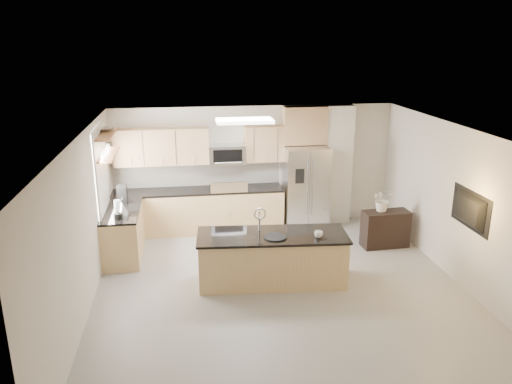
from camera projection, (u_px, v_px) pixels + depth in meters
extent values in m
plane|color=gray|center=(282.00, 293.00, 8.11)|extent=(6.50, 6.50, 0.00)
cube|color=silver|center=(285.00, 135.00, 7.33)|extent=(6.00, 6.50, 0.02)
cube|color=beige|center=(254.00, 166.00, 10.79)|extent=(6.00, 0.02, 2.60)
cube|color=beige|center=(352.00, 337.00, 4.65)|extent=(6.00, 0.02, 2.60)
cube|color=beige|center=(83.00, 228.00, 7.30)|extent=(0.02, 6.50, 2.60)
cube|color=beige|center=(464.00, 208.00, 8.13)|extent=(0.02, 6.50, 2.60)
cube|color=#D6BE76|center=(199.00, 211.00, 10.57)|extent=(3.55, 0.65, 0.88)
cube|color=black|center=(198.00, 191.00, 10.43)|extent=(3.55, 0.66, 0.04)
cube|color=silver|center=(197.00, 174.00, 10.65)|extent=(3.55, 0.02, 0.52)
cube|color=#D6BE76|center=(124.00, 234.00, 9.35)|extent=(0.65, 1.50, 0.88)
cube|color=black|center=(122.00, 211.00, 9.22)|extent=(0.66, 1.50, 0.04)
cube|color=black|center=(228.00, 209.00, 10.65)|extent=(0.76, 0.64, 0.90)
cube|color=black|center=(228.00, 189.00, 10.51)|extent=(0.76, 0.62, 0.03)
cube|color=silver|center=(229.00, 187.00, 10.20)|extent=(0.76, 0.04, 0.22)
cube|color=tan|center=(161.00, 147.00, 10.21)|extent=(1.92, 0.33, 0.75)
cube|color=tan|center=(264.00, 144.00, 10.50)|extent=(0.82, 0.33, 0.75)
cube|color=silver|center=(227.00, 154.00, 10.42)|extent=(0.76, 0.40, 0.40)
cube|color=black|center=(228.00, 156.00, 10.23)|extent=(0.60, 0.02, 0.28)
cube|color=silver|center=(305.00, 187.00, 10.70)|extent=(0.92, 0.75, 1.78)
cube|color=gray|center=(310.00, 192.00, 10.34)|extent=(0.02, 0.01, 1.69)
cube|color=black|center=(300.00, 176.00, 10.20)|extent=(0.18, 0.03, 0.30)
cube|color=beige|center=(337.00, 165.00, 10.90)|extent=(0.60, 0.30, 2.60)
cube|color=white|center=(101.00, 172.00, 8.95)|extent=(0.03, 1.05, 1.55)
cube|color=white|center=(101.00, 172.00, 8.95)|extent=(0.03, 1.15, 1.65)
cube|color=#975D3C|center=(108.00, 155.00, 8.97)|extent=(0.30, 1.20, 0.04)
cube|color=#975D3C|center=(106.00, 134.00, 8.86)|extent=(0.30, 1.20, 0.04)
cube|color=white|center=(245.00, 121.00, 8.80)|extent=(1.00, 0.50, 0.06)
cube|color=#D6BE76|center=(272.00, 259.00, 8.36)|extent=(2.48, 1.02, 0.82)
cube|color=black|center=(272.00, 236.00, 8.23)|extent=(2.54, 1.09, 0.04)
cube|color=black|center=(261.00, 237.00, 8.21)|extent=(0.51, 0.37, 0.01)
cylinder|color=silver|center=(259.00, 221.00, 8.34)|extent=(0.03, 0.03, 0.34)
torus|color=silver|center=(260.00, 214.00, 8.25)|extent=(0.21, 0.03, 0.21)
cube|color=black|center=(385.00, 229.00, 9.81)|extent=(0.93, 0.43, 0.73)
imported|color=white|center=(319.00, 234.00, 8.09)|extent=(0.16, 0.16, 0.11)
cylinder|color=black|center=(275.00, 237.00, 8.10)|extent=(0.45, 0.45, 0.02)
cylinder|color=black|center=(118.00, 216.00, 8.75)|extent=(0.15, 0.15, 0.10)
cylinder|color=silver|center=(117.00, 207.00, 8.69)|extent=(0.11, 0.11, 0.24)
cone|color=silver|center=(122.00, 208.00, 8.95)|extent=(0.22, 0.22, 0.24)
cylinder|color=black|center=(122.00, 201.00, 8.91)|extent=(0.04, 0.04, 0.04)
cube|color=black|center=(122.00, 194.00, 9.56)|extent=(0.19, 0.22, 0.34)
cylinder|color=silver|center=(122.00, 199.00, 9.53)|extent=(0.11, 0.11, 0.12)
imported|color=silver|center=(107.00, 129.00, 9.01)|extent=(0.42, 0.42, 0.09)
imported|color=silver|center=(383.00, 194.00, 9.64)|extent=(0.64, 0.57, 0.67)
imported|color=black|center=(466.00, 210.00, 7.92)|extent=(0.14, 1.08, 0.62)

